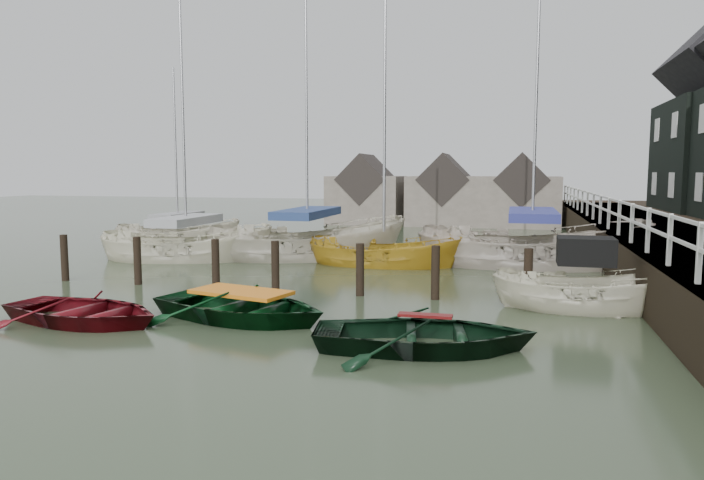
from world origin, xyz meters
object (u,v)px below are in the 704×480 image
(sailboat_c, at_px, (384,265))
(rowboat_red, at_px, (85,323))
(rowboat_dkgreen, at_px, (425,350))
(rowboat_green, at_px, (242,320))
(sailboat_e, at_px, (178,243))
(motorboat, at_px, (584,307))
(sailboat_b, at_px, (308,257))
(sailboat_a, at_px, (187,258))
(sailboat_d, at_px, (531,264))

(sailboat_c, bearing_deg, rowboat_red, 157.94)
(rowboat_dkgreen, bearing_deg, rowboat_green, 62.79)
(sailboat_c, bearing_deg, rowboat_green, 173.68)
(rowboat_dkgreen, bearing_deg, sailboat_e, 33.30)
(rowboat_green, bearing_deg, rowboat_red, 123.46)
(rowboat_red, relative_size, rowboat_green, 0.91)
(rowboat_dkgreen, distance_m, sailboat_c, 10.55)
(rowboat_green, distance_m, motorboat, 8.05)
(rowboat_red, height_order, sailboat_b, sailboat_b)
(rowboat_red, bearing_deg, rowboat_green, -61.19)
(rowboat_green, bearing_deg, motorboat, -55.01)
(rowboat_green, height_order, rowboat_dkgreen, rowboat_green)
(rowboat_red, height_order, motorboat, motorboat)
(sailboat_a, xyz_separation_m, sailboat_d, (12.44, 1.67, -0.00))
(sailboat_a, bearing_deg, motorboat, -125.82)
(sailboat_d, bearing_deg, sailboat_b, 88.27)
(rowboat_dkgreen, distance_m, motorboat, 5.31)
(rowboat_green, relative_size, sailboat_e, 0.48)
(sailboat_c, relative_size, sailboat_d, 0.74)
(rowboat_red, relative_size, sailboat_d, 0.28)
(rowboat_dkgreen, bearing_deg, sailboat_b, 18.38)
(rowboat_dkgreen, bearing_deg, sailboat_a, 36.91)
(sailboat_c, xyz_separation_m, sailboat_e, (-10.24, 3.76, 0.05))
(sailboat_a, bearing_deg, rowboat_red, -177.58)
(rowboat_red, distance_m, rowboat_green, 3.40)
(rowboat_dkgreen, xyz_separation_m, sailboat_a, (-10.27, 9.62, 0.06))
(sailboat_b, relative_size, sailboat_d, 0.85)
(rowboat_dkgreen, relative_size, sailboat_c, 0.40)
(motorboat, height_order, sailboat_d, sailboat_d)
(sailboat_a, relative_size, sailboat_d, 0.84)
(rowboat_red, relative_size, sailboat_a, 0.33)
(rowboat_green, distance_m, sailboat_c, 8.94)
(sailboat_c, bearing_deg, sailboat_b, 74.44)
(rowboat_red, distance_m, sailboat_c, 10.98)
(sailboat_e, bearing_deg, rowboat_dkgreen, -154.00)
(sailboat_b, bearing_deg, motorboat, -149.41)
(rowboat_green, relative_size, motorboat, 0.98)
(rowboat_dkgreen, height_order, sailboat_e, sailboat_e)
(sailboat_d, xyz_separation_m, sailboat_e, (-15.27, 2.63, 0.00))
(rowboat_red, distance_m, sailboat_b, 11.11)
(sailboat_c, distance_m, sailboat_e, 10.91)
(rowboat_green, bearing_deg, sailboat_d, -19.01)
(motorboat, bearing_deg, rowboat_dkgreen, 143.49)
(motorboat, distance_m, sailboat_c, 8.50)
(rowboat_green, xyz_separation_m, sailboat_b, (-1.76, 9.89, 0.06))
(rowboat_dkgreen, bearing_deg, rowboat_red, 78.51)
(rowboat_green, xyz_separation_m, sailboat_a, (-5.98, 8.29, 0.06))
(sailboat_d, height_order, sailboat_e, sailboat_d)
(rowboat_dkgreen, height_order, sailboat_b, sailboat_b)
(sailboat_b, bearing_deg, rowboat_red, 150.20)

